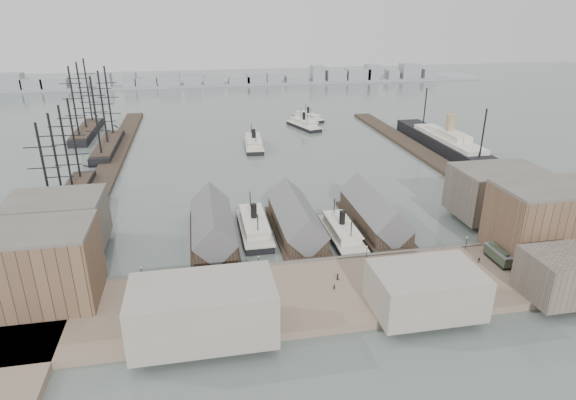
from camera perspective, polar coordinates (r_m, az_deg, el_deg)
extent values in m
plane|color=#505D59|center=(138.80, 2.35, -6.87)|extent=(900.00, 900.00, 0.00)
cube|color=#796552|center=(121.67, 4.53, -10.91)|extent=(180.00, 30.00, 2.00)
cube|color=#59544C|center=(133.83, 2.87, -7.49)|extent=(180.00, 1.20, 2.30)
cube|color=#2D231C|center=(231.41, -20.27, 3.99)|extent=(10.00, 220.00, 1.60)
cube|color=#2D231C|center=(243.03, 15.65, 5.37)|extent=(10.00, 180.00, 1.60)
cube|color=#2D231C|center=(149.73, -8.82, -4.59)|extent=(14.00, 42.00, 1.20)
cube|color=#2D231C|center=(149.28, -8.91, -3.36)|extent=(12.00, 36.00, 5.00)
cube|color=#59595B|center=(148.20, -8.97, -2.45)|extent=(12.60, 37.00, 12.60)
cube|color=#2D231C|center=(152.39, 1.00, -3.82)|extent=(14.00, 42.00, 1.20)
cube|color=#2D231C|center=(151.96, 0.93, -2.61)|extent=(12.00, 36.00, 5.00)
cube|color=#59595B|center=(150.89, 0.93, -1.71)|extent=(12.60, 37.00, 12.60)
cube|color=#2D231C|center=(159.31, 10.20, -2.99)|extent=(14.00, 42.00, 1.20)
cube|color=#2D231C|center=(158.90, 10.15, -1.83)|extent=(12.00, 36.00, 5.00)
cube|color=#59595B|center=(157.88, 10.21, -0.97)|extent=(12.60, 37.00, 12.60)
cube|color=brown|center=(127.01, -28.85, -7.13)|extent=(32.00, 18.00, 18.00)
cube|color=#60564C|center=(153.73, -25.65, -2.45)|extent=(26.00, 20.00, 14.00)
cube|color=brown|center=(152.58, 28.49, -2.13)|extent=(30.00, 18.00, 19.00)
cube|color=#60564C|center=(174.22, 23.55, 0.83)|extent=(28.00, 20.00, 15.00)
cube|color=gray|center=(115.65, 15.98, -10.19)|extent=(24.00, 16.00, 10.00)
cube|color=gray|center=(104.44, -10.04, -12.76)|extent=(30.00, 16.00, 12.00)
cube|color=#60564C|center=(133.28, 29.93, -7.71)|extent=(18.00, 14.00, 11.00)
cylinder|color=black|center=(128.94, -16.96, -8.39)|extent=(0.16, 0.16, 3.60)
sphere|color=beige|center=(128.02, -17.05, -7.66)|extent=(0.44, 0.44, 0.44)
cylinder|color=black|center=(128.59, -3.48, -7.46)|extent=(0.16, 0.16, 3.60)
sphere|color=beige|center=(127.67, -3.50, -6.72)|extent=(0.44, 0.44, 0.44)
cylinder|color=black|center=(135.07, 9.31, -6.20)|extent=(0.16, 0.16, 3.60)
sphere|color=beige|center=(134.19, 9.36, -5.48)|extent=(0.44, 0.44, 0.44)
cylinder|color=black|center=(147.49, 20.38, -4.85)|extent=(0.16, 0.16, 3.60)
sphere|color=beige|center=(146.69, 20.48, -4.18)|extent=(0.44, 0.44, 0.44)
cube|color=gray|center=(463.80, -7.46, 13.64)|extent=(500.00, 40.00, 2.00)
cube|color=gray|center=(476.65, -29.95, 11.99)|extent=(18.77, 14.00, 15.03)
cube|color=gray|center=(471.90, -27.94, 11.99)|extent=(17.36, 14.00, 10.23)
cube|color=gray|center=(467.25, -25.86, 12.26)|extent=(20.65, 14.00, 10.28)
cube|color=gray|center=(462.53, -23.20, 12.41)|extent=(14.71, 14.00, 7.23)
cube|color=gray|center=(459.18, -21.32, 12.99)|extent=(17.63, 14.00, 13.23)
cube|color=gray|center=(455.56, -18.22, 13.34)|extent=(10.74, 14.00, 13.58)
cube|color=gray|center=(454.45, -16.44, 13.21)|extent=(18.06, 14.00, 8.64)
cube|color=gray|center=(452.75, -13.90, 13.72)|extent=(18.55, 14.00, 13.29)
cube|color=gray|center=(452.30, -11.27, 13.87)|extent=(15.33, 14.00, 12.47)
cube|color=gray|center=(452.88, -8.86, 13.80)|extent=(17.56, 14.00, 8.72)
cube|color=gray|center=(454.43, -5.84, 13.90)|extent=(18.76, 14.00, 7.63)
cube|color=gray|center=(455.93, -3.80, 14.16)|extent=(17.61, 14.00, 10.35)
cube|color=gray|center=(458.22, -1.73, 14.23)|extent=(13.38, 14.00, 10.30)
cube|color=gray|center=(462.36, 1.00, 14.08)|extent=(20.73, 14.00, 6.75)
cube|color=gray|center=(466.29, 3.50, 14.66)|extent=(11.51, 14.00, 15.57)
cube|color=gray|center=(471.23, 5.66, 14.41)|extent=(18.17, 14.00, 11.26)
cube|color=gray|center=(477.74, 8.24, 14.43)|extent=(21.81, 14.00, 11.83)
cube|color=gray|center=(482.14, 9.86, 14.63)|extent=(11.12, 14.00, 15.50)
cube|color=gray|center=(490.02, 12.18, 14.27)|extent=(10.90, 14.00, 10.29)
cube|color=gray|center=(496.96, 14.21, 14.52)|extent=(17.95, 14.00, 15.72)
cube|color=gray|center=(505.91, 16.31, 14.14)|extent=(14.21, 14.00, 10.51)
cube|color=black|center=(152.98, -4.01, -3.62)|extent=(8.47, 29.65, 1.91)
cube|color=beige|center=(152.39, -4.02, -3.16)|extent=(8.89, 29.65, 0.53)
cube|color=beige|center=(151.76, -4.04, -2.65)|extent=(6.88, 21.18, 2.33)
cube|color=beige|center=(151.15, -4.05, -2.14)|extent=(7.41, 23.30, 0.42)
cylinder|color=black|center=(150.22, -4.08, -1.33)|extent=(1.91, 1.91, 4.77)
cylinder|color=black|center=(159.05, -4.50, -0.06)|extent=(0.32, 0.32, 6.35)
cylinder|color=black|center=(141.66, -3.60, -2.91)|extent=(0.32, 0.32, 6.35)
cube|color=black|center=(150.06, 6.35, -4.27)|extent=(7.88, 27.56, 1.77)
cube|color=beige|center=(149.50, 6.37, -3.83)|extent=(8.27, 27.56, 0.49)
cube|color=beige|center=(148.91, 6.39, -3.36)|extent=(6.40, 19.69, 2.17)
cube|color=beige|center=(148.33, 6.41, -2.87)|extent=(6.89, 21.66, 0.39)
cylinder|color=black|center=(147.43, 6.45, -2.11)|extent=(1.77, 1.77, 4.43)
cylinder|color=black|center=(155.28, 5.50, -0.87)|extent=(0.30, 0.30, 5.91)
cylinder|color=black|center=(139.88, 7.50, -3.64)|extent=(0.30, 0.30, 5.91)
cube|color=black|center=(246.20, -4.07, 6.38)|extent=(10.08, 29.31, 1.85)
cube|color=beige|center=(245.85, -4.07, 6.68)|extent=(10.49, 29.34, 0.52)
cube|color=beige|center=(245.47, -4.08, 7.01)|extent=(8.01, 20.99, 2.27)
cube|color=beige|center=(245.11, -4.09, 7.33)|extent=(8.66, 23.08, 0.41)
cylinder|color=black|center=(244.54, -4.11, 7.84)|extent=(1.85, 1.85, 4.64)
cylinder|color=black|center=(253.54, -4.37, 8.30)|extent=(0.31, 0.31, 6.18)
cylinder|color=black|center=(235.68, -3.83, 7.26)|extent=(0.31, 0.31, 6.18)
cube|color=black|center=(287.36, 1.88, 8.69)|extent=(16.37, 28.90, 1.79)
cube|color=beige|center=(287.06, 1.88, 8.94)|extent=(16.75, 29.03, 0.50)
cube|color=beige|center=(286.75, 1.89, 9.21)|extent=(12.44, 20.89, 2.19)
cube|color=beige|center=(286.45, 1.89, 9.48)|extent=(13.54, 22.93, 0.40)
cylinder|color=black|center=(285.98, 1.90, 9.91)|extent=(1.79, 1.79, 4.47)
cylinder|color=black|center=(294.56, 1.51, 10.23)|extent=(0.30, 0.30, 5.96)
cylinder|color=black|center=(277.51, 2.30, 9.49)|extent=(0.30, 0.30, 5.96)
cube|color=black|center=(308.63, 2.39, 9.59)|extent=(16.25, 25.15, 1.57)
cube|color=beige|center=(308.39, 2.39, 9.80)|extent=(16.57, 25.29, 0.44)
cube|color=beige|center=(308.14, 2.40, 10.02)|extent=(12.23, 18.24, 1.92)
cube|color=beige|center=(307.89, 2.40, 10.24)|extent=(13.34, 20.01, 0.35)
cylinder|color=black|center=(307.50, 2.41, 10.59)|extent=(1.57, 1.57, 3.92)
cylinder|color=black|center=(315.03, 2.08, 10.84)|extent=(0.26, 0.26, 5.23)
cylinder|color=black|center=(300.06, 2.75, 10.27)|extent=(0.26, 0.26, 5.23)
cube|color=black|center=(190.40, -24.46, -0.11)|extent=(8.52, 58.72, 3.41)
cube|color=#2D231C|center=(189.73, -24.55, 0.45)|extent=(8.05, 52.85, 0.57)
cylinder|color=black|center=(166.22, -26.83, 2.78)|extent=(0.76, 0.76, 32.20)
cylinder|color=black|center=(178.84, -25.77, 4.20)|extent=(0.76, 0.76, 32.20)
cylinder|color=black|center=(191.60, -24.84, 5.43)|extent=(0.76, 0.76, 32.20)
cylinder|color=black|center=(204.49, -24.02, 6.51)|extent=(0.76, 0.76, 32.20)
cube|color=black|center=(256.83, -20.51, 5.91)|extent=(9.46, 54.65, 3.78)
cube|color=#2D231C|center=(256.28, -20.58, 6.39)|extent=(8.93, 49.18, 0.63)
cylinder|color=black|center=(234.21, -21.81, 9.13)|extent=(0.84, 0.84, 35.73)
cylinder|color=black|center=(252.67, -21.09, 10.07)|extent=(0.84, 0.84, 35.73)
cylinder|color=black|center=(271.22, -20.47, 10.89)|extent=(0.84, 0.84, 35.73)
cube|color=black|center=(292.73, -22.72, 7.46)|extent=(9.65, 53.62, 3.86)
cube|color=#2D231C|center=(292.24, -22.79, 7.88)|extent=(9.11, 48.25, 0.64)
cylinder|color=black|center=(270.96, -24.04, 10.46)|extent=(0.86, 0.86, 36.46)
cylinder|color=black|center=(289.02, -23.29, 11.19)|extent=(0.86, 0.86, 36.46)
cylinder|color=black|center=(307.17, -22.62, 11.83)|extent=(0.86, 0.86, 36.46)
cube|color=black|center=(250.79, 18.37, 6.09)|extent=(12.96, 94.68, 5.98)
cube|color=beige|center=(249.81, 18.48, 6.97)|extent=(10.96, 54.81, 1.99)
cube|color=beige|center=(245.03, 19.10, 7.22)|extent=(7.97, 19.93, 2.99)
cylinder|color=tan|center=(248.22, 18.67, 8.52)|extent=(4.38, 4.38, 9.97)
cube|color=black|center=(144.24, 23.52, -6.59)|extent=(2.41, 9.34, 0.79)
cube|color=#2C392A|center=(143.50, 23.62, -6.01)|extent=(2.51, 9.83, 2.55)
cube|color=#59595B|center=(142.88, 23.71, -5.50)|extent=(2.71, 10.22, 0.29)
imported|color=black|center=(118.98, -12.38, -11.22)|extent=(1.82, 1.73, 1.58)
cube|color=#3F2D21|center=(118.23, -13.57, -11.51)|extent=(2.98, 2.39, 0.25)
cylinder|color=black|center=(117.86, -13.43, -11.82)|extent=(1.04, 0.50, 1.10)
cylinder|color=black|center=(118.98, -13.68, -11.49)|extent=(1.04, 0.50, 1.10)
imported|color=black|center=(116.49, -3.93, -11.47)|extent=(1.96, 0.91, 1.64)
cube|color=#3F2D21|center=(116.26, -5.23, -11.54)|extent=(2.62, 1.53, 0.25)
cylinder|color=black|center=(115.88, -5.19, -11.87)|extent=(1.10, 0.09, 1.10)
cylinder|color=black|center=(117.04, -5.26, -11.49)|extent=(1.10, 0.09, 1.10)
imported|color=black|center=(122.32, 11.46, -10.11)|extent=(1.92, 2.06, 1.68)
cube|color=#3F2D21|center=(122.17, 10.23, -10.02)|extent=(2.96, 2.30, 0.25)
cylinder|color=black|center=(121.76, 10.22, -10.33)|extent=(1.06, 0.45, 1.10)
cylinder|color=black|center=(122.94, 10.21, -9.99)|extent=(1.06, 0.45, 1.10)
imported|color=black|center=(128.15, -16.07, -9.00)|extent=(0.69, 0.72, 1.60)
imported|color=black|center=(119.08, -11.17, -11.06)|extent=(1.01, 1.01, 1.65)
imported|color=black|center=(128.08, -3.94, -8.10)|extent=(0.86, 1.20, 1.68)
imported|color=black|center=(115.29, -4.28, -11.84)|extent=(1.04, 0.48, 1.74)
imported|color=black|center=(124.75, 5.91, -9.03)|extent=(1.03, 1.03, 1.81)
imported|color=black|center=(120.59, 5.51, -10.25)|extent=(0.63, 0.49, 1.62)
imported|color=black|center=(132.39, 12.90, -7.57)|extent=(0.77, 0.92, 1.72)
imported|color=black|center=(126.78, 15.72, -9.30)|extent=(1.10, 1.26, 1.69)
imported|color=black|center=(141.66, 21.69, -6.63)|extent=(0.87, 1.00, 1.62)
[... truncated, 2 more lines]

